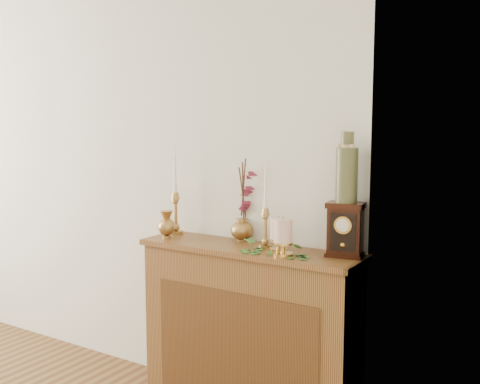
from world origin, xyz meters
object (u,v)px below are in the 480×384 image
Objects in this scene: candlestick_center at (265,221)px; ceramic_vase at (347,171)px; ginger_jar at (247,203)px; mantel_clock at (345,230)px; bud_vase at (167,225)px; candlestick_left at (175,206)px.

candlestick_center is 0.51m from ceramic_vase.
ginger_jar is 1.73× the size of mantel_clock.
ceramic_vase is (0.42, 0.05, 0.28)m from candlestick_center.
candlestick_center is 0.94× the size of ginger_jar.
candlestick_center is 2.71× the size of bud_vase.
bud_vase is at bearing -73.23° from candlestick_left.
bud_vase is (0.04, -0.13, -0.09)m from candlestick_left.
ceramic_vase reaches higher than mantel_clock.
candlestick_left is at bearing 176.12° from candlestick_center.
bud_vase is at bearing -171.62° from candlestick_center.
candlestick_left reaches higher than bud_vase.
mantel_clock is (0.42, 0.05, -0.01)m from candlestick_center.
candlestick_center is at bearing -173.52° from ceramic_vase.
candlestick_left reaches higher than mantel_clock.
ginger_jar reaches higher than mantel_clock.
candlestick_center is 1.26× the size of ceramic_vase.
mantel_clock is at bearing 6.15° from candlestick_center.
mantel_clock is at bearing -7.27° from ginger_jar.
ginger_jar is (0.40, 0.21, 0.13)m from bud_vase.
candlestick_center is at bearing -3.88° from candlestick_left.
mantel_clock is (1.05, 0.00, -0.04)m from candlestick_left.
candlestick_center is at bearing 8.38° from bud_vase.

